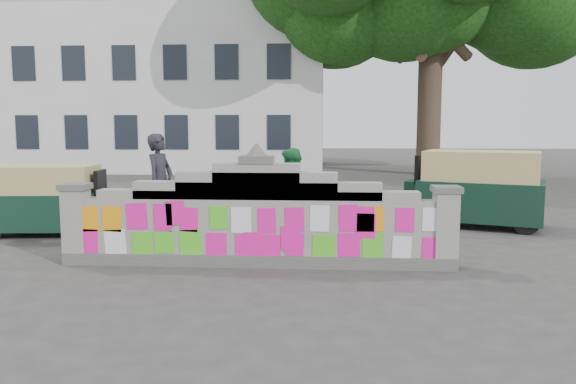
# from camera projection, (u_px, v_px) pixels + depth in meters

# --- Properties ---
(ground) EXTENTS (100.00, 100.00, 0.00)m
(ground) POSITION_uv_depth(u_px,v_px,m) (257.00, 265.00, 9.21)
(ground) COLOR #383533
(ground) RESTS_ON ground
(parapet_wall) EXTENTS (6.48, 0.44, 2.01)m
(parapet_wall) POSITION_uv_depth(u_px,v_px,m) (257.00, 220.00, 9.11)
(parapet_wall) COLOR #4C4C49
(parapet_wall) RESTS_ON ground
(building) EXTENTS (16.00, 10.00, 8.90)m
(building) POSITION_uv_depth(u_px,v_px,m) (178.00, 95.00, 30.97)
(building) COLOR silver
(building) RESTS_ON ground
(cyclist_bike) EXTENTS (2.23, 1.22, 1.11)m
(cyclist_bike) POSITION_uv_depth(u_px,v_px,m) (161.00, 216.00, 10.77)
(cyclist_bike) COLOR black
(cyclist_bike) RESTS_ON ground
(cyclist_rider) EXTENTS (0.60, 0.78, 1.89)m
(cyclist_rider) POSITION_uv_depth(u_px,v_px,m) (160.00, 196.00, 10.72)
(cyclist_rider) COLOR #22212A
(cyclist_rider) RESTS_ON ground
(pedestrian) EXTENTS (0.85, 1.01, 1.85)m
(pedestrian) POSITION_uv_depth(u_px,v_px,m) (291.00, 194.00, 11.15)
(pedestrian) COLOR #23833E
(pedestrian) RESTS_ON ground
(rickshaw_left) EXTENTS (2.68, 1.42, 1.46)m
(rickshaw_left) POSITION_uv_depth(u_px,v_px,m) (48.00, 199.00, 11.77)
(rickshaw_left) COLOR black
(rickshaw_left) RESTS_ON ground
(rickshaw_right) EXTENTS (3.19, 2.29, 1.72)m
(rickshaw_right) POSITION_uv_depth(u_px,v_px,m) (477.00, 187.00, 12.72)
(rickshaw_right) COLOR black
(rickshaw_right) RESTS_ON ground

